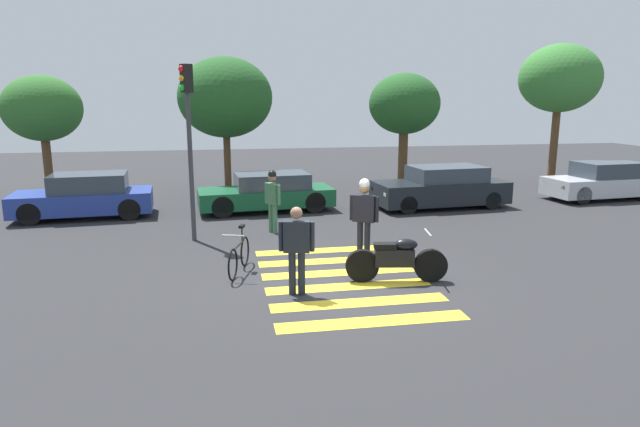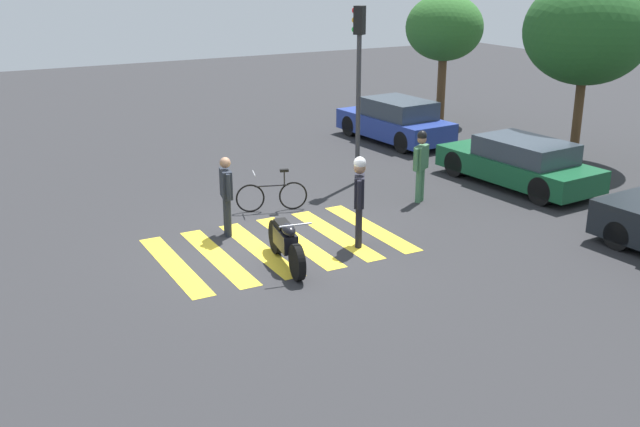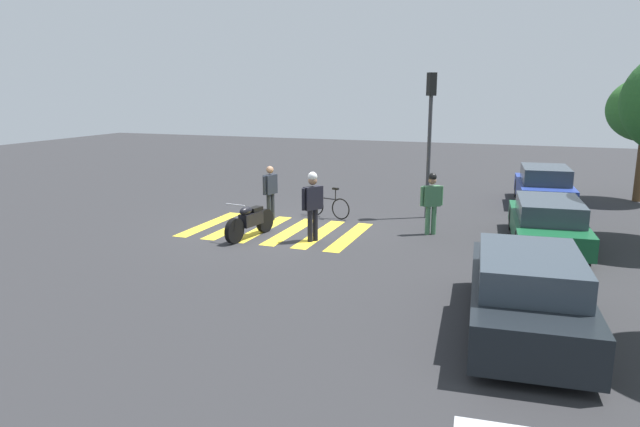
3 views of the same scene
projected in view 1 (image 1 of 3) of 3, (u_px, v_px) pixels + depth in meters
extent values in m
plane|color=#2B2B2D|center=(344.00, 279.00, 11.48)|extent=(60.00, 60.00, 0.00)
cylinder|color=black|center=(431.00, 266.00, 11.29)|extent=(0.70, 0.25, 0.69)
cylinder|color=black|center=(362.00, 266.00, 11.26)|extent=(0.70, 0.25, 0.69)
cube|color=black|center=(394.00, 257.00, 11.24)|extent=(0.84, 0.41, 0.36)
ellipsoid|color=black|center=(406.00, 245.00, 11.18)|extent=(0.51, 0.32, 0.24)
cube|color=black|center=(385.00, 246.00, 11.18)|extent=(0.47, 0.31, 0.12)
cylinder|color=#A5A5AD|center=(428.00, 233.00, 11.14)|extent=(0.14, 0.62, 0.04)
torus|color=black|center=(233.00, 265.00, 11.35)|extent=(0.24, 0.66, 0.68)
torus|color=black|center=(245.00, 251.00, 12.34)|extent=(0.24, 0.66, 0.68)
cylinder|color=black|center=(239.00, 245.00, 11.78)|extent=(0.27, 0.77, 0.04)
cylinder|color=black|center=(242.00, 234.00, 12.04)|extent=(0.04, 0.04, 0.34)
cube|color=black|center=(242.00, 226.00, 12.01)|extent=(0.15, 0.22, 0.06)
cylinder|color=#99999E|center=(233.00, 236.00, 11.32)|extent=(0.45, 0.16, 0.03)
cylinder|color=black|center=(360.00, 240.00, 12.95)|extent=(0.14, 0.14, 0.89)
cylinder|color=black|center=(367.00, 240.00, 12.89)|extent=(0.14, 0.14, 0.89)
cube|color=black|center=(364.00, 209.00, 12.76)|extent=(0.54, 0.44, 0.63)
sphere|color=#8C664C|center=(364.00, 189.00, 12.66)|extent=(0.24, 0.24, 0.24)
cylinder|color=black|center=(352.00, 208.00, 12.87)|extent=(0.09, 0.09, 0.60)
cylinder|color=black|center=(377.00, 210.00, 12.65)|extent=(0.09, 0.09, 0.60)
sphere|color=white|center=(365.00, 184.00, 12.64)|extent=(0.25, 0.25, 0.25)
cylinder|color=#1E232D|center=(302.00, 273.00, 10.53)|extent=(0.14, 0.14, 0.85)
cylinder|color=#1E232D|center=(292.00, 273.00, 10.53)|extent=(0.14, 0.14, 0.85)
cube|color=#1E232D|center=(297.00, 236.00, 10.38)|extent=(0.53, 0.30, 0.60)
sphere|color=#8C664C|center=(296.00, 213.00, 10.28)|extent=(0.23, 0.23, 0.23)
cylinder|color=#1E232D|center=(312.00, 237.00, 10.37)|extent=(0.09, 0.09, 0.57)
cylinder|color=#1E232D|center=(281.00, 236.00, 10.39)|extent=(0.09, 0.09, 0.57)
cylinder|color=#3F724C|center=(275.00, 219.00, 15.30)|extent=(0.14, 0.14, 0.82)
cylinder|color=#3F724C|center=(271.00, 218.00, 15.44)|extent=(0.14, 0.14, 0.82)
cube|color=#3F724C|center=(273.00, 194.00, 15.22)|extent=(0.42, 0.51, 0.58)
sphere|color=#8C664C|center=(272.00, 178.00, 15.13)|extent=(0.22, 0.22, 0.22)
cylinder|color=#3F724C|center=(279.00, 195.00, 15.01)|extent=(0.09, 0.09, 0.55)
cylinder|color=#3F724C|center=(266.00, 192.00, 15.44)|extent=(0.09, 0.09, 0.55)
sphere|color=black|center=(272.00, 174.00, 15.11)|extent=(0.23, 0.23, 0.23)
cube|color=yellow|center=(373.00, 322.00, 9.32)|extent=(3.36, 0.45, 0.01)
cube|color=yellow|center=(360.00, 302.00, 10.18)|extent=(3.36, 0.45, 0.01)
cube|color=yellow|center=(349.00, 286.00, 11.05)|extent=(3.36, 0.45, 0.01)
cube|color=yellow|center=(339.00, 273.00, 11.91)|extent=(3.36, 0.45, 0.01)
cube|color=yellow|center=(331.00, 261.00, 12.78)|extent=(3.36, 0.45, 0.01)
cube|color=yellow|center=(323.00, 250.00, 13.64)|extent=(3.36, 0.45, 0.01)
cylinder|color=black|center=(29.00, 214.00, 16.25)|extent=(0.69, 0.27, 0.68)
cylinder|color=black|center=(41.00, 205.00, 17.69)|extent=(0.69, 0.27, 0.68)
cylinder|color=black|center=(129.00, 209.00, 16.96)|extent=(0.69, 0.27, 0.68)
cylinder|color=black|center=(133.00, 200.00, 18.41)|extent=(0.69, 0.27, 0.68)
cube|color=navy|center=(84.00, 202.00, 17.29)|extent=(4.28, 2.06, 0.65)
cube|color=#333D47|center=(89.00, 182.00, 17.22)|extent=(2.36, 1.71, 0.56)
cube|color=#F2EDCC|center=(7.00, 205.00, 16.23)|extent=(0.10, 0.21, 0.12)
cube|color=#F2EDCC|center=(17.00, 199.00, 17.29)|extent=(0.10, 0.21, 0.12)
cylinder|color=black|center=(222.00, 207.00, 17.25)|extent=(0.72, 0.27, 0.70)
cylinder|color=black|center=(219.00, 199.00, 18.68)|extent=(0.72, 0.27, 0.70)
cylinder|color=black|center=(315.00, 202.00, 18.01)|extent=(0.72, 0.27, 0.70)
cylinder|color=black|center=(304.00, 195.00, 19.44)|extent=(0.72, 0.27, 0.70)
cube|color=#14512D|center=(266.00, 197.00, 18.32)|extent=(4.55, 2.08, 0.57)
cube|color=#333D47|center=(272.00, 181.00, 18.26)|extent=(2.50, 1.71, 0.51)
cube|color=#F2EDCC|center=(200.00, 200.00, 17.23)|extent=(0.10, 0.21, 0.12)
cube|color=#F2EDCC|center=(199.00, 194.00, 18.28)|extent=(0.10, 0.21, 0.12)
cylinder|color=black|center=(408.00, 205.00, 17.83)|extent=(0.62, 0.27, 0.61)
cylinder|color=black|center=(389.00, 196.00, 19.34)|extent=(0.62, 0.27, 0.61)
cylinder|color=black|center=(492.00, 200.00, 18.61)|extent=(0.62, 0.27, 0.61)
cylinder|color=black|center=(468.00, 193.00, 20.12)|extent=(0.62, 0.27, 0.61)
cube|color=black|center=(440.00, 192.00, 18.93)|extent=(4.67, 2.17, 0.74)
cube|color=#333D47|center=(447.00, 174.00, 18.85)|extent=(2.57, 1.79, 0.52)
cube|color=#F2EDCC|center=(386.00, 194.00, 17.79)|extent=(0.10, 0.21, 0.12)
cube|color=#F2EDCC|center=(373.00, 189.00, 18.89)|extent=(0.10, 0.21, 0.12)
cylinder|color=black|center=(582.00, 195.00, 19.41)|extent=(0.67, 0.27, 0.65)
cylinder|color=black|center=(555.00, 189.00, 20.77)|extent=(0.67, 0.27, 0.65)
cylinder|color=black|center=(618.00, 186.00, 21.50)|extent=(0.67, 0.27, 0.65)
cube|color=#B7BAC1|center=(601.00, 186.00, 20.42)|extent=(4.31, 1.98, 0.65)
cube|color=#333D47|center=(608.00, 169.00, 20.34)|extent=(2.37, 1.63, 0.56)
cube|color=#F2EDCC|center=(564.00, 188.00, 19.37)|extent=(0.10, 0.21, 0.12)
cube|color=#F2EDCC|center=(545.00, 183.00, 20.38)|extent=(0.10, 0.21, 0.12)
cylinder|color=#38383D|center=(191.00, 169.00, 14.21)|extent=(0.12, 0.12, 3.86)
cube|color=black|center=(186.00, 78.00, 13.73)|extent=(0.33, 0.33, 0.70)
sphere|color=red|center=(181.00, 69.00, 13.59)|extent=(0.16, 0.16, 0.16)
sphere|color=orange|center=(182.00, 78.00, 13.64)|extent=(0.16, 0.16, 0.16)
sphere|color=green|center=(182.00, 88.00, 13.69)|extent=(0.16, 0.16, 0.16)
cylinder|color=brown|center=(48.00, 169.00, 19.99)|extent=(0.31, 0.31, 2.33)
ellipsoid|color=#2D6628|center=(42.00, 108.00, 19.53)|extent=(2.75, 2.75, 2.34)
cylinder|color=brown|center=(228.00, 164.00, 21.14)|extent=(0.27, 0.27, 2.41)
ellipsoid|color=#235623|center=(225.00, 97.00, 20.61)|extent=(3.55, 3.55, 3.01)
cylinder|color=brown|center=(403.00, 160.00, 22.40)|extent=(0.38, 0.38, 2.42)
ellipsoid|color=#235623|center=(404.00, 104.00, 21.92)|extent=(2.85, 2.85, 2.42)
cylinder|color=brown|center=(554.00, 147.00, 23.52)|extent=(0.32, 0.32, 3.28)
ellipsoid|color=#387A33|center=(560.00, 78.00, 22.92)|extent=(3.32, 3.32, 2.82)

